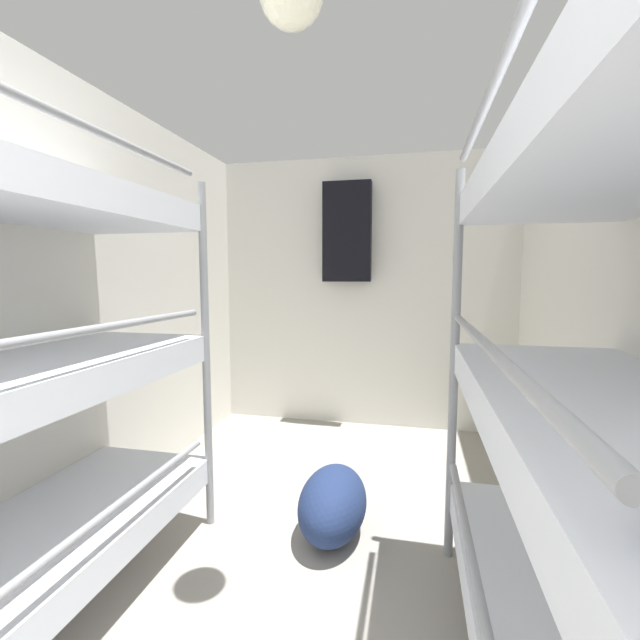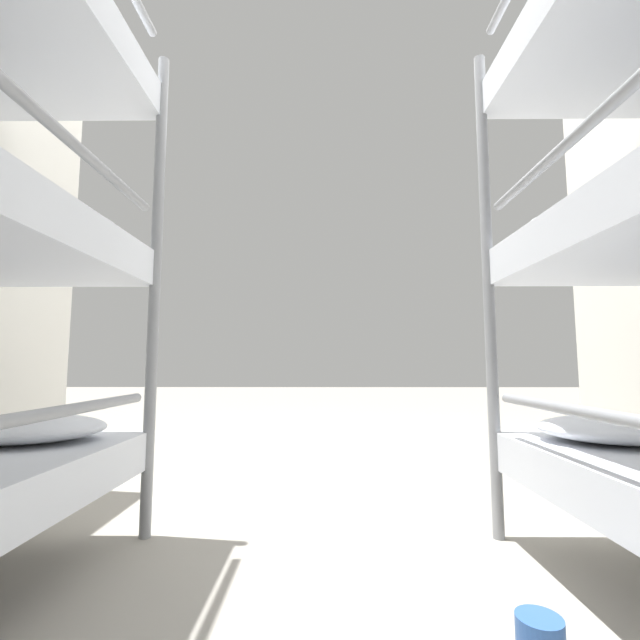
% 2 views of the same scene
% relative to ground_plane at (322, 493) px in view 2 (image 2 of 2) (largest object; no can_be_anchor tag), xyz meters
% --- Properties ---
extents(ground_plane, '(20.00, 20.00, 0.00)m').
position_rel_ground_plane_xyz_m(ground_plane, '(0.00, 0.00, 0.00)').
color(ground_plane, gray).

